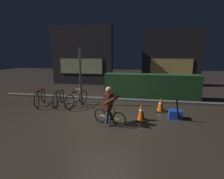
# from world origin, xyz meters

# --- Properties ---
(ground_plane) EXTENTS (40.00, 40.00, 0.00)m
(ground_plane) POSITION_xyz_m (0.00, 0.00, 0.00)
(ground_plane) COLOR #2D261E
(sidewalk_curb) EXTENTS (12.00, 0.24, 0.12)m
(sidewalk_curb) POSITION_xyz_m (0.00, 2.20, 0.06)
(sidewalk_curb) COLOR #56544F
(sidewalk_curb) RESTS_ON ground
(hedge_row) EXTENTS (4.80, 0.70, 1.25)m
(hedge_row) POSITION_xyz_m (1.80, 3.10, 0.63)
(hedge_row) COLOR #214723
(hedge_row) RESTS_ON ground
(storefront_left) EXTENTS (4.67, 0.54, 4.33)m
(storefront_left) POSITION_xyz_m (-3.21, 6.50, 2.16)
(storefront_left) COLOR #262328
(storefront_left) RESTS_ON ground
(storefront_right) EXTENTS (4.17, 0.54, 4.00)m
(storefront_right) POSITION_xyz_m (3.38, 7.20, 1.99)
(storefront_right) COLOR #262328
(storefront_right) RESTS_ON ground
(street_post) EXTENTS (0.10, 0.10, 2.56)m
(street_post) POSITION_xyz_m (-1.31, 1.20, 1.28)
(street_post) COLOR #2D2D33
(street_post) RESTS_ON ground
(parked_bike_leftmost) EXTENTS (0.55, 1.51, 0.72)m
(parked_bike_leftmost) POSITION_xyz_m (-3.18, 0.95, 0.33)
(parked_bike_leftmost) COLOR black
(parked_bike_leftmost) RESTS_ON ground
(parked_bike_left_mid) EXTENTS (0.46, 1.51, 0.70)m
(parked_bike_left_mid) POSITION_xyz_m (-2.34, 1.07, 0.32)
(parked_bike_left_mid) COLOR black
(parked_bike_left_mid) RESTS_ON ground
(parked_bike_center_left) EXTENTS (0.53, 1.52, 0.72)m
(parked_bike_center_left) POSITION_xyz_m (-1.45, 1.01, 0.33)
(parked_bike_center_left) COLOR black
(parked_bike_center_left) RESTS_ON ground
(traffic_cone_near) EXTENTS (0.36, 0.36, 0.63)m
(traffic_cone_near) POSITION_xyz_m (1.35, -0.10, 0.30)
(traffic_cone_near) COLOR black
(traffic_cone_near) RESTS_ON ground
(traffic_cone_far) EXTENTS (0.36, 0.36, 0.58)m
(traffic_cone_far) POSITION_xyz_m (2.10, 0.98, 0.28)
(traffic_cone_far) COLOR black
(traffic_cone_far) RESTS_ON ground
(blue_crate) EXTENTS (0.45, 0.34, 0.30)m
(blue_crate) POSITION_xyz_m (2.54, 0.30, 0.15)
(blue_crate) COLOR #193DB7
(blue_crate) RESTS_ON ground
(cyclist) EXTENTS (1.13, 0.64, 1.25)m
(cyclist) POSITION_xyz_m (0.32, -0.60, 0.63)
(cyclist) COLOR black
(cyclist) RESTS_ON ground
(closed_umbrella) EXTENTS (0.25, 0.30, 0.82)m
(closed_umbrella) POSITION_xyz_m (2.55, 0.05, 0.41)
(closed_umbrella) COLOR black
(closed_umbrella) RESTS_ON ground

